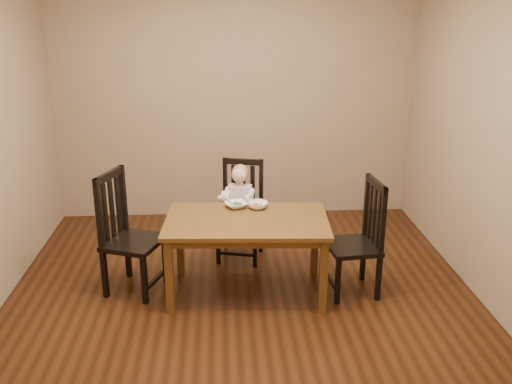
{
  "coord_description": "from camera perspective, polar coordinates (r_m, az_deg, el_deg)",
  "views": [
    {
      "loc": [
        -0.15,
        -4.31,
        2.43
      ],
      "look_at": [
        0.13,
        0.25,
        0.86
      ],
      "focal_mm": 40.0,
      "sensor_mm": 36.0,
      "label": 1
    }
  ],
  "objects": [
    {
      "name": "chair_right",
      "position": [
        4.91,
        10.2,
        -4.73
      ],
      "size": [
        0.46,
        0.47,
        1.0
      ],
      "rotation": [
        0.0,
        0.0,
        1.68
      ],
      "color": "black",
      "rests_on": "room"
    },
    {
      "name": "chair_left",
      "position": [
        4.98,
        -12.7,
        -4.23
      ],
      "size": [
        0.57,
        0.58,
        1.06
      ],
      "rotation": [
        0.0,
        0.0,
        -1.93
      ],
      "color": "black",
      "rests_on": "room"
    },
    {
      "name": "chair_child",
      "position": [
        5.51,
        -1.52,
        -2.0
      ],
      "size": [
        0.49,
        0.48,
        0.96
      ],
      "rotation": [
        0.0,
        0.0,
        2.91
      ],
      "color": "black",
      "rests_on": "room"
    },
    {
      "name": "bowl_veg",
      "position": [
        4.98,
        0.17,
        -1.31
      ],
      "size": [
        0.19,
        0.19,
        0.06
      ],
      "primitive_type": "imported",
      "rotation": [
        0.0,
        0.0,
        -0.04
      ],
      "color": "white",
      "rests_on": "dining_table"
    },
    {
      "name": "room",
      "position": [
        4.45,
        -1.49,
        4.93
      ],
      "size": [
        4.01,
        4.01,
        2.71
      ],
      "color": "#411F0D",
      "rests_on": "ground"
    },
    {
      "name": "fork",
      "position": [
        4.97,
        -2.48,
        -1.15
      ],
      "size": [
        0.11,
        0.09,
        0.05
      ],
      "rotation": [
        0.0,
        0.0,
        0.9
      ],
      "color": "silver",
      "rests_on": "bowl_peas"
    },
    {
      "name": "bowl_peas",
      "position": [
        5.0,
        -2.01,
        -1.29
      ],
      "size": [
        0.24,
        0.24,
        0.05
      ],
      "primitive_type": "imported",
      "rotation": [
        0.0,
        0.0,
        0.35
      ],
      "color": "white",
      "rests_on": "dining_table"
    },
    {
      "name": "dining_table",
      "position": [
        4.77,
        -0.94,
        -3.6
      ],
      "size": [
        1.4,
        0.89,
        0.68
      ],
      "rotation": [
        0.0,
        0.0,
        -0.06
      ],
      "color": "#4D2E12",
      "rests_on": "room"
    },
    {
      "name": "toddler",
      "position": [
        5.42,
        -1.63,
        -0.98
      ],
      "size": [
        0.35,
        0.41,
        0.48
      ],
      "primitive_type": null,
      "rotation": [
        0.0,
        0.0,
        2.91
      ],
      "color": "white",
      "rests_on": "chair_child"
    }
  ]
}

